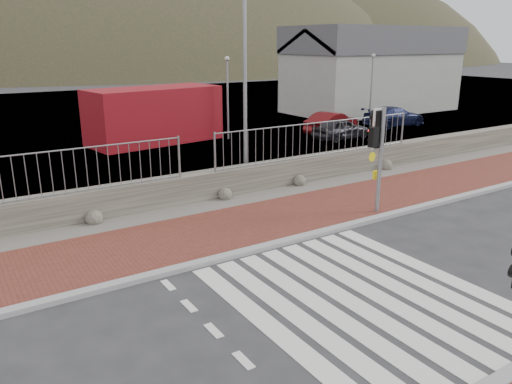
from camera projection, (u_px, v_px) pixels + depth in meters
ground at (361, 297)px, 9.78m from camera, size 220.00×220.00×0.00m
sidewalk_far at (243, 226)px, 13.40m from camera, size 40.00×3.00×0.08m
kerb_near at (505, 378)px, 7.34m from camera, size 40.00×0.25×0.12m
kerb_far at (274, 244)px, 12.18m from camera, size 40.00×0.25×0.12m
zebra_crossing at (361, 297)px, 9.78m from camera, size 4.62×5.60×0.01m
gravel_strip at (209, 207)px, 15.02m from camera, size 40.00×1.50×0.06m
stone_wall at (196, 187)px, 15.54m from camera, size 40.00×0.60×0.90m
railing at (197, 145)px, 15.02m from camera, size 18.07×0.07×1.22m
quay at (57, 119)px, 32.29m from camera, size 120.00×40.00×0.50m
harbor_building at (372, 69)px, 35.29m from camera, size 12.20×6.20×5.80m
hills_backdrop at (39, 201)px, 90.86m from camera, size 254.00×90.00×100.00m
traffic_signal_far at (381, 139)px, 13.83m from camera, size 0.75×0.32×3.08m
streetlight at (248, 64)px, 16.36m from camera, size 1.55×0.24×7.28m
shipping_container at (154, 115)px, 24.55m from camera, size 6.74×3.61×2.67m
car_a at (341, 129)px, 25.40m from camera, size 3.22×1.37×1.09m
car_b at (332, 123)px, 26.92m from camera, size 3.82×2.28×1.19m
car_c at (394, 116)px, 29.41m from camera, size 4.05×1.82×1.15m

